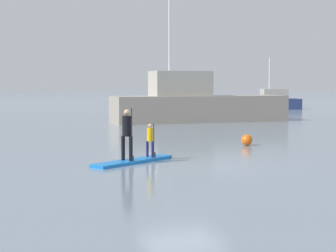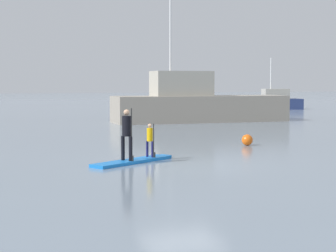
# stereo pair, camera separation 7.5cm
# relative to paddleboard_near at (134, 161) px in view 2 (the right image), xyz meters

# --- Properties ---
(ground_plane) EXTENTS (240.00, 240.00, 0.00)m
(ground_plane) POSITION_rel_paddleboard_near_xyz_m (1.26, -1.10, -0.05)
(ground_plane) COLOR gray
(paddleboard_near) EXTENTS (3.12, 2.16, 0.10)m
(paddleboard_near) POSITION_rel_paddleboard_near_xyz_m (0.00, 0.00, 0.00)
(paddleboard_near) COLOR blue
(paddleboard_near) RESTS_ON ground
(paddler_adult) EXTENTS (0.40, 0.46, 1.68)m
(paddler_adult) POSITION_rel_paddleboard_near_xyz_m (-0.26, -0.16, 0.99)
(paddler_adult) COLOR black
(paddler_adult) RESTS_ON paddleboard_near
(paddler_child_solo) EXTENTS (0.27, 0.35, 1.13)m
(paddler_child_solo) POSITION_rel_paddleboard_near_xyz_m (0.69, 0.40, 0.68)
(paddler_child_solo) COLOR #19194C
(paddler_child_solo) RESTS_ON paddleboard_near
(fishing_boat_white_large) EXTENTS (11.64, 3.19, 10.97)m
(fishing_boat_white_large) POSITION_rel_paddleboard_near_xyz_m (9.04, 16.91, 1.11)
(fishing_boat_white_large) COLOR #9E9384
(fishing_boat_white_large) RESTS_ON ground
(motor_boat_small_navy) EXTENTS (6.58, 2.83, 4.93)m
(motor_boat_small_navy) POSITION_rel_paddleboard_near_xyz_m (22.06, 30.47, 0.67)
(motor_boat_small_navy) COLOR navy
(motor_boat_small_navy) RESTS_ON ground
(mooring_buoy_near) EXTENTS (0.46, 0.46, 0.46)m
(mooring_buoy_near) POSITION_rel_paddleboard_near_xyz_m (5.76, 3.27, 0.18)
(mooring_buoy_near) COLOR orange
(mooring_buoy_near) RESTS_ON ground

